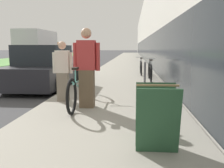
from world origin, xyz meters
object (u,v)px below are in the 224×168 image
Objects in this scene: person_bystander at (63,71)px; bike_rack_hoop at (145,70)px; tandem_bicycle at (82,87)px; person_rider at (87,68)px; cruiser_bike_middle at (141,67)px; moving_truck at (39,47)px; sandwich_board_sign at (157,117)px; parked_sedan_curbside at (44,69)px; cruiser_bike_nearest at (150,71)px.

person_bystander is 1.80× the size of bike_rack_hoop.
tandem_bicycle is 1.59× the size of person_rider.
tandem_bicycle is at bearing -103.91° from cruiser_bike_middle.
person_rider is 0.26× the size of moving_truck.
person_bystander is 3.61m from sandwich_board_sign.
parked_sedan_curbside is 13.96m from moving_truck.
person_bystander is 3.87m from bike_rack_hoop.
moving_truck is (-8.81, 9.42, 0.97)m from cruiser_bike_middle.
person_rider is at bearing -62.17° from tandem_bicycle.
cruiser_bike_middle is at bearing -46.91° from moving_truck.
bike_rack_hoop is 3.30m from cruiser_bike_middle.
person_rider is at bearing -57.16° from parked_sedan_curbside.
sandwich_board_sign is at bearing -54.15° from person_bystander.
person_rider is 18.05m from moving_truck.
tandem_bicycle is 3.76m from parked_sedan_curbside.
tandem_bicycle is at bearing -56.61° from parked_sedan_curbside.
sandwich_board_sign reaches higher than bike_rack_hoop.
person_rider is at bearing -101.70° from cruiser_bike_middle.
person_rider is at bearing 120.83° from sandwich_board_sign.
cruiser_bike_nearest is at bearing 18.64° from parked_sedan_curbside.
cruiser_bike_middle is at bearing 43.66° from parked_sedan_curbside.
moving_truck is at bearing 128.14° from cruiser_bike_nearest.
bike_rack_hoop is at bearing 63.47° from tandem_bicycle.
moving_truck is (-5.09, 12.97, 0.77)m from parked_sedan_curbside.
bike_rack_hoop is 15.51m from moving_truck.
person_bystander is at bearing 155.55° from tandem_bicycle.
sandwich_board_sign is (-0.40, -7.17, 0.07)m from cruiser_bike_nearest.
sandwich_board_sign is 20.73m from moving_truck.
cruiser_bike_middle is (1.46, 7.06, -0.54)m from person_rider.
bike_rack_hoop is 0.20× the size of parked_sedan_curbside.
sandwich_board_sign is at bearing -91.20° from bike_rack_hoop.
person_rider reaches higher than cruiser_bike_middle.
person_rider reaches higher than bike_rack_hoop.
cruiser_bike_nearest is (1.96, 4.50, -0.02)m from tandem_bicycle.
tandem_bicycle is at bearing -66.05° from moving_truck.
bike_rack_hoop is at bearing 54.68° from person_bystander.
cruiser_bike_nearest is at bearing 70.01° from person_rider.
cruiser_bike_nearest is (1.77, 4.87, -0.53)m from person_rider.
bike_rack_hoop is at bearing 68.26° from person_rider.
person_bystander reaches higher than cruiser_bike_middle.
person_rider is 4.19m from parked_sedan_curbside.
person_bystander is 0.35× the size of parked_sedan_curbside.
cruiser_bike_nearest is at bearing -51.86° from moving_truck.
parked_sedan_curbside reaches higher than cruiser_bike_nearest.
cruiser_bike_nearest reaches higher than bike_rack_hoop.
tandem_bicycle is 0.66× the size of parked_sedan_curbside.
tandem_bicycle is 3.10m from sandwich_board_sign.
parked_sedan_curbside is (-3.64, 5.81, 0.13)m from sandwich_board_sign.
sandwich_board_sign is (1.57, -2.67, 0.05)m from tandem_bicycle.
person_bystander is at bearing -125.32° from bike_rack_hoop.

